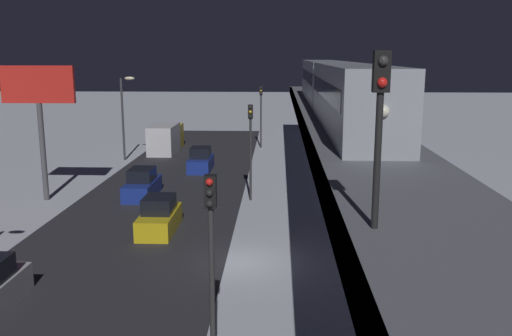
% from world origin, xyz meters
% --- Properties ---
extents(ground_plane, '(240.00, 240.00, 0.00)m').
position_xyz_m(ground_plane, '(0.00, 0.00, 0.00)').
color(ground_plane, silver).
extents(avenue_asphalt, '(11.00, 90.39, 0.01)m').
position_xyz_m(avenue_asphalt, '(5.93, 0.00, 0.00)').
color(avenue_asphalt, '#28282D').
rests_on(avenue_asphalt, ground_plane).
extents(elevated_railway, '(5.00, 90.39, 5.67)m').
position_xyz_m(elevated_railway, '(-5.76, 0.00, 4.90)').
color(elevated_railway, slate).
rests_on(elevated_railway, ground_plane).
extents(subway_train, '(2.94, 36.87, 3.40)m').
position_xyz_m(subway_train, '(-5.85, -14.40, 7.45)').
color(subway_train, '#999EA8').
rests_on(subway_train, elevated_railway).
extents(rail_signal, '(0.36, 0.41, 4.00)m').
position_xyz_m(rail_signal, '(-4.22, 12.09, 8.40)').
color(rail_signal, black).
rests_on(rail_signal, elevated_railway).
extents(sedan_yellow, '(1.80, 4.23, 1.97)m').
position_xyz_m(sedan_yellow, '(4.53, -4.48, 0.80)').
color(sedan_yellow, gold).
rests_on(sedan_yellow, ground_plane).
extents(sedan_blue, '(1.80, 4.46, 1.97)m').
position_xyz_m(sedan_blue, '(7.33, -11.94, 0.80)').
color(sedan_blue, navy).
rests_on(sedan_blue, ground_plane).
extents(sedan_blue_2, '(1.80, 4.07, 1.97)m').
position_xyz_m(sedan_blue_2, '(4.53, -20.74, 0.80)').
color(sedan_blue_2, navy).
rests_on(sedan_blue_2, ground_plane).
extents(box_truck, '(2.40, 7.40, 2.80)m').
position_xyz_m(box_truck, '(9.33, -29.82, 1.35)').
color(box_truck, gold).
rests_on(box_truck, ground_plane).
extents(traffic_light_near, '(0.32, 0.44, 6.40)m').
position_xyz_m(traffic_light_near, '(-0.17, 9.93, 4.20)').
color(traffic_light_near, '#2D2D2D').
rests_on(traffic_light_near, ground_plane).
extents(traffic_light_mid, '(0.32, 0.44, 6.40)m').
position_xyz_m(traffic_light_mid, '(-0.17, -11.23, 4.20)').
color(traffic_light_mid, '#2D2D2D').
rests_on(traffic_light_mid, ground_plane).
extents(traffic_light_far, '(0.32, 0.44, 6.40)m').
position_xyz_m(traffic_light_far, '(-0.17, -32.38, 4.20)').
color(traffic_light_far, '#2D2D2D').
rests_on(traffic_light_far, ground_plane).
extents(commercial_billboard, '(4.80, 0.36, 8.90)m').
position_xyz_m(commercial_billboard, '(13.57, -10.77, 6.83)').
color(commercial_billboard, '#4C4C51').
rests_on(commercial_billboard, ground_plane).
extents(street_lamp_far, '(1.35, 0.44, 7.65)m').
position_xyz_m(street_lamp_far, '(12.00, -25.00, 4.81)').
color(street_lamp_far, '#38383D').
rests_on(street_lamp_far, ground_plane).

